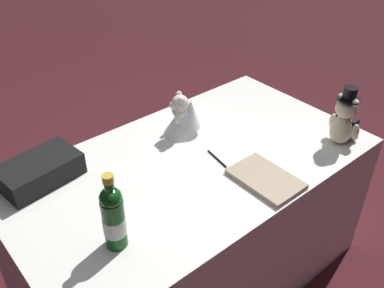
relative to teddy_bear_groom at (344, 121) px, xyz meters
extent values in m
plane|color=#47191E|center=(-0.66, 0.33, -0.88)|extent=(12.00, 12.00, 0.00)
cube|color=white|center=(-0.66, 0.33, -0.50)|extent=(1.66, 0.93, 0.76)
ellipsoid|color=beige|center=(-0.01, 0.00, -0.04)|extent=(0.12, 0.11, 0.15)
cube|color=black|center=(0.02, 0.00, -0.04)|extent=(0.05, 0.10, 0.11)
sphere|color=beige|center=(-0.01, 0.00, 0.07)|extent=(0.10, 0.10, 0.10)
sphere|color=beige|center=(0.03, 0.00, 0.07)|extent=(0.04, 0.04, 0.04)
sphere|color=beige|center=(-0.01, -0.03, 0.11)|extent=(0.04, 0.04, 0.04)
sphere|color=beige|center=(-0.01, 0.04, 0.11)|extent=(0.04, 0.04, 0.04)
ellipsoid|color=beige|center=(0.00, -0.06, -0.03)|extent=(0.04, 0.04, 0.08)
ellipsoid|color=beige|center=(0.01, 0.06, -0.03)|extent=(0.04, 0.04, 0.08)
sphere|color=beige|center=(0.05, -0.03, -0.09)|extent=(0.05, 0.05, 0.05)
sphere|color=beige|center=(0.05, 0.03, -0.09)|extent=(0.05, 0.05, 0.05)
cylinder|color=black|center=(-0.01, 0.00, 0.12)|extent=(0.11, 0.11, 0.01)
cylinder|color=black|center=(-0.01, 0.00, 0.15)|extent=(0.06, 0.06, 0.06)
cone|color=white|center=(-0.55, 0.55, -0.05)|extent=(0.17, 0.17, 0.13)
ellipsoid|color=white|center=(-0.55, 0.55, 0.01)|extent=(0.08, 0.07, 0.06)
sphere|color=silver|center=(-0.55, 0.55, 0.05)|extent=(0.08, 0.08, 0.08)
sphere|color=silver|center=(-0.58, 0.57, 0.05)|extent=(0.04, 0.04, 0.04)
sphere|color=silver|center=(-0.53, 0.58, 0.09)|extent=(0.03, 0.03, 0.03)
sphere|color=silver|center=(-0.56, 0.53, 0.09)|extent=(0.03, 0.03, 0.03)
ellipsoid|color=silver|center=(-0.54, 0.60, 0.00)|extent=(0.03, 0.03, 0.08)
ellipsoid|color=silver|center=(-0.59, 0.52, 0.00)|extent=(0.03, 0.03, 0.08)
cone|color=white|center=(-0.51, 0.53, -0.01)|extent=(0.19, 0.18, 0.15)
cylinder|color=#114D16|center=(-1.17, 0.14, -0.01)|extent=(0.08, 0.08, 0.20)
sphere|color=#114D16|center=(-1.17, 0.14, 0.10)|extent=(0.08, 0.08, 0.08)
cylinder|color=#114D16|center=(-1.17, 0.14, 0.15)|extent=(0.03, 0.03, 0.08)
cylinder|color=gold|center=(-1.17, 0.14, 0.18)|extent=(0.04, 0.04, 0.03)
cylinder|color=silver|center=(-1.17, 0.14, -0.03)|extent=(0.08, 0.08, 0.07)
cylinder|color=black|center=(-0.56, 0.28, -0.11)|extent=(0.03, 0.15, 0.01)
cone|color=silver|center=(-0.54, 0.35, -0.11)|extent=(0.01, 0.01, 0.01)
cube|color=black|center=(-1.23, 0.65, -0.07)|extent=(0.35, 0.24, 0.10)
cube|color=#B7B7BF|center=(-1.24, 0.56, -0.07)|extent=(0.04, 0.01, 0.03)
cube|color=tan|center=(-0.50, 0.03, -0.11)|extent=(0.20, 0.30, 0.02)
camera|label=1|loc=(-1.65, -0.85, 1.06)|focal=40.11mm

